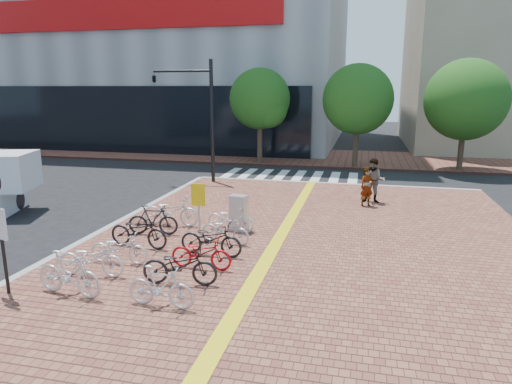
% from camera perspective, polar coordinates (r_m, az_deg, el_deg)
% --- Properties ---
extents(ground, '(120.00, 120.00, 0.00)m').
position_cam_1_polar(ground, '(12.73, -8.45, -9.60)').
color(ground, black).
rests_on(ground, ground).
extents(kerb_north, '(14.00, 0.25, 0.15)m').
position_cam_1_polar(kerb_north, '(23.43, 9.43, 0.95)').
color(kerb_north, gray).
rests_on(kerb_north, ground).
extents(far_sidewalk, '(70.00, 8.00, 0.15)m').
position_cam_1_polar(far_sidewalk, '(32.56, 5.29, 4.37)').
color(far_sidewalk, brown).
rests_on(far_sidewalk, ground).
extents(crosswalk, '(7.50, 4.00, 0.01)m').
position_cam_1_polar(crosswalk, '(25.67, 4.18, 1.96)').
color(crosswalk, silver).
rests_on(crosswalk, ground).
extents(street_trees, '(16.20, 4.60, 6.35)m').
position_cam_1_polar(street_trees, '(28.36, 14.73, 10.94)').
color(street_trees, '#38281E').
rests_on(street_trees, far_sidewalk).
extents(bike_0, '(1.80, 0.71, 1.06)m').
position_cam_1_polar(bike_0, '(11.45, -22.39, -9.43)').
color(bike_0, silver).
rests_on(bike_0, sidewalk).
extents(bike_1, '(1.81, 0.75, 0.93)m').
position_cam_1_polar(bike_1, '(12.40, -19.95, -7.83)').
color(bike_1, white).
rests_on(bike_1, sidewalk).
extents(bike_2, '(1.67, 0.67, 0.86)m').
position_cam_1_polar(bike_2, '(13.04, -16.76, -6.74)').
color(bike_2, white).
rests_on(bike_2, sidewalk).
extents(bike_3, '(1.96, 0.84, 1.00)m').
position_cam_1_polar(bike_3, '(14.14, -14.47, -4.76)').
color(bike_3, black).
rests_on(bike_3, sidewalk).
extents(bike_4, '(1.70, 0.71, 0.99)m').
position_cam_1_polar(bike_4, '(15.24, -12.75, -3.42)').
color(bike_4, black).
rests_on(bike_4, sidewalk).
extents(bike_5, '(2.03, 0.80, 1.05)m').
position_cam_1_polar(bike_5, '(16.09, -10.58, -2.35)').
color(bike_5, white).
rests_on(bike_5, sidewalk).
extents(bike_6, '(1.59, 0.50, 0.95)m').
position_cam_1_polar(bike_6, '(10.30, -11.85, -11.54)').
color(bike_6, silver).
rests_on(bike_6, sidewalk).
extents(bike_7, '(1.92, 0.89, 0.97)m').
position_cam_1_polar(bike_7, '(11.33, -9.50, -9.06)').
color(bike_7, black).
rests_on(bike_7, sidewalk).
extents(bike_8, '(1.69, 0.62, 0.88)m').
position_cam_1_polar(bike_8, '(12.22, -6.87, -7.54)').
color(bike_8, '#AF0C13').
rests_on(bike_8, sidewalk).
extents(bike_9, '(1.90, 0.78, 0.98)m').
position_cam_1_polar(bike_9, '(13.11, -5.65, -5.85)').
color(bike_9, black).
rests_on(bike_9, sidewalk).
extents(bike_10, '(1.71, 0.87, 0.86)m').
position_cam_1_polar(bike_10, '(14.11, -3.85, -4.72)').
color(bike_10, silver).
rests_on(bike_10, sidewalk).
extents(bike_11, '(1.71, 0.72, 0.87)m').
position_cam_1_polar(bike_11, '(15.28, -3.19, -3.31)').
color(bike_11, white).
rests_on(bike_11, sidewalk).
extents(pedestrian_a, '(0.68, 0.60, 1.56)m').
position_cam_1_polar(pedestrian_a, '(18.94, 13.68, 0.59)').
color(pedestrian_a, gray).
rests_on(pedestrian_a, sidewalk).
extents(pedestrian_b, '(0.94, 0.76, 1.85)m').
position_cam_1_polar(pedestrian_b, '(19.59, 14.53, 1.37)').
color(pedestrian_b, '#505466').
rests_on(pedestrian_b, sidewalk).
extents(utility_box, '(0.61, 0.48, 1.21)m').
position_cam_1_polar(utility_box, '(15.27, -2.17, -2.64)').
color(utility_box, '#BCBBC0').
rests_on(utility_box, sidewalk).
extents(yellow_sign, '(0.46, 0.11, 1.69)m').
position_cam_1_polar(yellow_sign, '(14.86, -7.21, -0.91)').
color(yellow_sign, '#B7B7BC').
rests_on(yellow_sign, sidewalk).
extents(traffic_light_pole, '(3.26, 1.26, 6.07)m').
position_cam_1_polar(traffic_light_pole, '(23.62, -8.87, 11.50)').
color(traffic_light_pole, black).
rests_on(traffic_light_pole, sidewalk).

